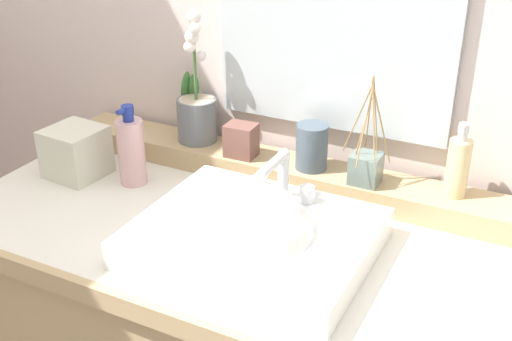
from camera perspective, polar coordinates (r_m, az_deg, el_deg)
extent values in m
cube|color=silver|center=(1.38, -0.16, -6.01)|extent=(1.35, 0.62, 0.04)
cube|color=tan|center=(1.16, -7.35, -13.33)|extent=(1.35, 0.02, 0.04)
cube|color=tan|center=(1.54, 3.84, -0.32)|extent=(1.27, 0.12, 0.06)
cube|color=white|center=(1.29, -0.09, -6.06)|extent=(0.46, 0.38, 0.06)
sphere|color=white|center=(1.28, -0.48, -6.83)|extent=(0.27, 0.27, 0.27)
cylinder|color=silver|center=(1.35, 2.47, -0.45)|extent=(0.02, 0.02, 0.10)
cylinder|color=silver|center=(1.28, 1.49, 0.55)|extent=(0.02, 0.11, 0.02)
sphere|color=silver|center=(1.33, 2.51, 1.47)|extent=(0.03, 0.03, 0.03)
cylinder|color=silver|center=(1.39, 0.37, -1.17)|extent=(0.03, 0.03, 0.04)
cylinder|color=silver|center=(1.35, 4.57, -2.14)|extent=(0.03, 0.03, 0.04)
ellipsoid|color=silver|center=(1.40, -2.77, -1.26)|extent=(0.07, 0.04, 0.02)
cylinder|color=slate|center=(1.64, -5.29, 4.54)|extent=(0.10, 0.10, 0.11)
cylinder|color=tan|center=(1.63, -5.36, 6.17)|extent=(0.09, 0.09, 0.01)
cylinder|color=#476B38|center=(1.59, -5.53, 9.92)|extent=(0.01, 0.01, 0.21)
ellipsoid|color=#387033|center=(1.66, -6.30, 7.31)|extent=(0.04, 0.04, 0.10)
ellipsoid|color=#387033|center=(1.66, -5.57, 7.33)|extent=(0.04, 0.04, 0.08)
sphere|color=silver|center=(1.58, -4.92, 10.18)|extent=(0.03, 0.03, 0.03)
sphere|color=silver|center=(1.56, -5.97, 10.91)|extent=(0.03, 0.03, 0.03)
sphere|color=silver|center=(1.56, -5.77, 11.80)|extent=(0.03, 0.03, 0.03)
sphere|color=silver|center=(1.54, -5.50, 12.49)|extent=(0.03, 0.03, 0.03)
sphere|color=silver|center=(1.55, -5.57, 13.51)|extent=(0.03, 0.03, 0.03)
cylinder|color=#D7C18A|center=(1.43, 17.58, 0.20)|extent=(0.05, 0.05, 0.13)
cylinder|color=silver|center=(1.40, 17.98, 2.91)|extent=(0.02, 0.02, 0.02)
cylinder|color=silver|center=(1.39, 18.09, 3.62)|extent=(0.02, 0.02, 0.02)
cylinder|color=silver|center=(1.38, 18.01, 3.59)|extent=(0.01, 0.03, 0.01)
cylinder|color=#45525E|center=(1.49, 5.01, 2.13)|extent=(0.07, 0.07, 0.11)
cube|color=slate|center=(1.45, 9.78, 0.18)|extent=(0.06, 0.06, 0.07)
cylinder|color=#9E7A4C|center=(1.40, 11.15, 4.08)|extent=(0.05, 0.01, 0.17)
cylinder|color=#9E7A4C|center=(1.41, 10.65, 4.71)|extent=(0.02, 0.03, 0.19)
cylinder|color=#9E7A4C|center=(1.43, 10.08, 5.02)|extent=(0.03, 0.07, 0.19)
cylinder|color=#9E7A4C|center=(1.42, 9.04, 4.57)|extent=(0.06, 0.02, 0.17)
cylinder|color=#9E7A4C|center=(1.41, 9.55, 3.73)|extent=(0.03, 0.01, 0.14)
cylinder|color=#9E7A4C|center=(1.38, 9.64, 3.75)|extent=(0.01, 0.06, 0.17)
cylinder|color=#9E7A4C|center=(1.39, 10.48, 3.85)|extent=(0.03, 0.03, 0.17)
cube|color=brown|center=(1.55, -1.34, 2.71)|extent=(0.08, 0.06, 0.08)
cylinder|color=#D2A1A3|center=(1.56, -11.07, 1.61)|extent=(0.07, 0.07, 0.16)
cylinder|color=navy|center=(1.52, -11.36, 4.69)|extent=(0.03, 0.03, 0.02)
cylinder|color=navy|center=(1.52, -11.42, 5.36)|extent=(0.03, 0.03, 0.02)
cylinder|color=navy|center=(1.50, -11.85, 5.28)|extent=(0.01, 0.04, 0.01)
cube|color=beige|center=(1.64, -15.80, 1.59)|extent=(0.14, 0.14, 0.12)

